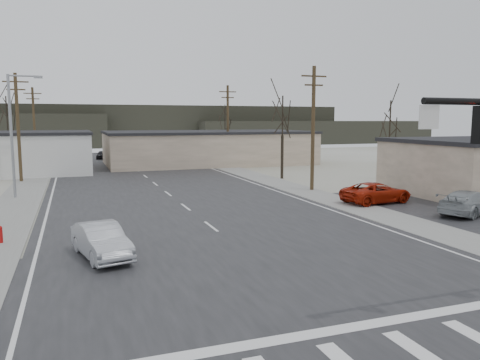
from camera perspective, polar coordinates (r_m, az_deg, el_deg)
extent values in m
plane|color=beige|center=(18.07, 3.69, -11.18)|extent=(140.00, 140.00, 0.00)
cube|color=#232426|center=(31.98, -7.05, -3.01)|extent=(18.00, 110.00, 0.05)
cube|color=#232426|center=(18.06, 3.69, -11.12)|extent=(90.00, 10.00, 0.04)
cube|color=gray|center=(36.36, -25.40, -2.41)|extent=(3.00, 90.00, 0.06)
cube|color=gray|center=(40.15, 6.26, -0.89)|extent=(3.00, 90.00, 0.06)
cube|color=silver|center=(12.72, 22.05, 7.12)|extent=(0.60, 0.04, 0.60)
cylinder|color=#A50C0C|center=(24.54, -27.21, -6.16)|extent=(0.24, 0.24, 0.70)
cube|color=beige|center=(62.15, -3.96, 3.86)|extent=(26.00, 14.00, 4.00)
cube|color=black|center=(62.06, -3.98, 5.84)|extent=(26.30, 14.30, 0.30)
cylinder|color=#483A21|center=(47.94, -25.42, 5.74)|extent=(0.30, 0.30, 10.00)
cube|color=#483A21|center=(48.06, -25.70, 10.75)|extent=(2.20, 0.12, 0.12)
cube|color=#483A21|center=(48.02, -25.65, 9.92)|extent=(1.60, 0.12, 0.12)
cylinder|color=#483A21|center=(67.88, -23.79, 6.09)|extent=(0.30, 0.30, 10.00)
cube|color=#483A21|center=(67.96, -23.97, 9.62)|extent=(2.20, 0.12, 0.12)
cube|color=#483A21|center=(67.93, -23.94, 9.03)|extent=(1.60, 0.12, 0.12)
cylinder|color=#483A21|center=(38.38, 8.89, 6.14)|extent=(0.30, 0.30, 10.00)
cube|color=#483A21|center=(38.53, 9.01, 12.40)|extent=(2.20, 0.12, 0.12)
cube|color=#483A21|center=(38.48, 8.99, 11.36)|extent=(1.60, 0.12, 0.12)
cylinder|color=#483A21|center=(58.66, -1.50, 6.60)|extent=(0.30, 0.30, 10.00)
cube|color=#483A21|center=(58.76, -1.51, 10.70)|extent=(2.20, 0.12, 0.12)
cube|color=#483A21|center=(58.72, -1.51, 10.02)|extent=(1.60, 0.12, 0.12)
cylinder|color=gray|center=(37.96, -26.09, 4.72)|extent=(0.20, 0.20, 9.00)
cylinder|color=gray|center=(37.98, -24.94, 11.44)|extent=(2.00, 0.12, 0.12)
cube|color=gray|center=(37.90, -23.40, 11.45)|extent=(0.60, 0.25, 0.18)
cylinder|color=black|center=(46.12, 5.16, 2.81)|extent=(0.28, 0.28, 4.25)
cylinder|color=black|center=(45.98, 5.21, 7.56)|extent=(0.14, 0.14, 4.25)
cylinder|color=black|center=(62.22, -26.33, 3.35)|extent=(0.28, 0.28, 4.50)
cylinder|color=black|center=(62.13, -26.55, 7.08)|extent=(0.14, 0.14, 4.50)
cylinder|color=black|center=(71.24, -1.84, 4.31)|extent=(0.28, 0.28, 4.00)
cylinder|color=black|center=(71.15, -1.85, 7.21)|extent=(0.14, 0.14, 4.00)
cylinder|color=black|center=(47.62, 17.66, 2.48)|extent=(0.28, 0.28, 4.00)
cylinder|color=black|center=(47.48, 17.83, 6.81)|extent=(0.14, 0.14, 4.00)
cube|color=#333026|center=(113.83, -8.71, 6.61)|extent=(80.00, 18.00, 9.00)
cube|color=#333026|center=(120.06, 8.60, 5.81)|extent=(60.00, 18.00, 5.50)
imported|color=#9EA1A8|center=(20.41, -16.56, -7.10)|extent=(2.44, 4.53, 1.42)
imported|color=black|center=(60.12, -13.31, 2.44)|extent=(2.27, 5.37, 1.55)
imported|color=black|center=(72.03, -16.46, 2.98)|extent=(2.03, 3.78, 1.22)
imported|color=#A31B08|center=(33.68, 16.29, -1.49)|extent=(5.32, 2.91, 1.41)
imported|color=gray|center=(31.52, 26.15, -2.49)|extent=(5.45, 3.71, 1.47)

